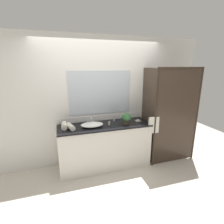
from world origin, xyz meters
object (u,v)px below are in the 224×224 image
(amenity_bottle_lotion, at_px, (114,119))
(rolled_towel_middle, at_px, (71,127))
(soap_dish, at_px, (138,120))
(potted_plant, at_px, (126,118))
(rolled_towel_near_edge, at_px, (64,126))
(amenity_bottle_body_wash, at_px, (109,123))
(sink_basin, at_px, (92,125))
(faucet, at_px, (90,121))

(amenity_bottle_lotion, xyz_separation_m, rolled_towel_middle, (-0.90, -0.22, 0.01))
(soap_dish, relative_size, rolled_towel_middle, 0.40)
(potted_plant, distance_m, amenity_bottle_lotion, 0.32)
(rolled_towel_middle, bearing_deg, amenity_bottle_lotion, 13.71)
(soap_dish, distance_m, rolled_towel_near_edge, 1.49)
(amenity_bottle_body_wash, relative_size, rolled_towel_near_edge, 0.32)
(amenity_bottle_body_wash, relative_size, amenity_bottle_lotion, 0.93)
(soap_dish, distance_m, rolled_towel_middle, 1.38)
(sink_basin, xyz_separation_m, faucet, (0.00, 0.19, 0.01))
(amenity_bottle_lotion, bearing_deg, amenity_bottle_body_wash, -128.77)
(faucet, height_order, soap_dish, faucet)
(potted_plant, bearing_deg, amenity_bottle_lotion, 122.96)
(amenity_bottle_body_wash, height_order, rolled_towel_near_edge, rolled_towel_near_edge)
(soap_dish, bearing_deg, sink_basin, -177.60)
(faucet, relative_size, soap_dish, 1.70)
(rolled_towel_near_edge, height_order, rolled_towel_middle, rolled_towel_near_edge)
(amenity_bottle_lotion, bearing_deg, soap_dish, -18.34)
(rolled_towel_middle, bearing_deg, faucet, 28.43)
(sink_basin, bearing_deg, amenity_bottle_body_wash, -2.76)
(potted_plant, distance_m, rolled_towel_middle, 1.08)
(amenity_bottle_body_wash, distance_m, rolled_towel_near_edge, 0.84)
(potted_plant, relative_size, amenity_bottle_lotion, 2.68)
(amenity_bottle_lotion, distance_m, rolled_towel_middle, 0.93)
(potted_plant, relative_size, rolled_towel_near_edge, 0.93)
(soap_dish, bearing_deg, amenity_bottle_body_wash, -174.94)
(potted_plant, distance_m, amenity_bottle_body_wash, 0.36)
(faucet, relative_size, rolled_towel_near_edge, 0.71)
(amenity_bottle_body_wash, xyz_separation_m, amenity_bottle_lotion, (0.17, 0.21, 0.00))
(amenity_bottle_lotion, bearing_deg, rolled_towel_near_edge, -171.67)
(sink_basin, xyz_separation_m, amenity_bottle_body_wash, (0.33, -0.02, -0.00))
(faucet, bearing_deg, rolled_towel_middle, -151.57)
(sink_basin, xyz_separation_m, potted_plant, (0.67, -0.06, 0.09))
(amenity_bottle_body_wash, distance_m, amenity_bottle_lotion, 0.27)
(faucet, xyz_separation_m, amenity_bottle_body_wash, (0.33, -0.21, -0.01))
(faucet, height_order, amenity_bottle_body_wash, faucet)
(rolled_towel_middle, bearing_deg, potted_plant, -2.11)
(amenity_bottle_lotion, xyz_separation_m, rolled_towel_near_edge, (-1.01, -0.15, 0.01))
(sink_basin, relative_size, soap_dish, 4.28)
(sink_basin, relative_size, amenity_bottle_lotion, 5.13)
(faucet, relative_size, rolled_towel_middle, 0.67)
(amenity_bottle_lotion, distance_m, rolled_towel_near_edge, 1.02)
(sink_basin, xyz_separation_m, rolled_towel_middle, (-0.40, -0.02, 0.01))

